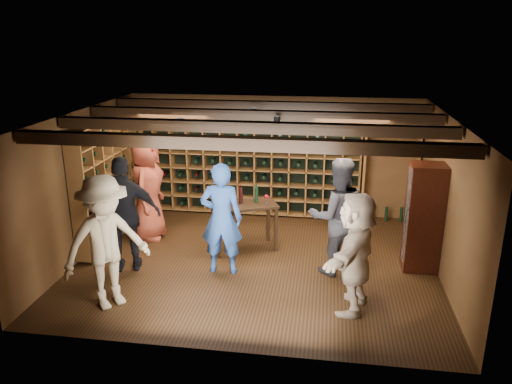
# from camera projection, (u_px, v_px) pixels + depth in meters

# --- Properties ---
(ground) EXTENTS (6.00, 6.00, 0.00)m
(ground) POSITION_uv_depth(u_px,v_px,m) (255.00, 262.00, 8.50)
(ground) COLOR black
(ground) RESTS_ON ground
(room_shell) EXTENTS (6.00, 6.00, 6.00)m
(room_shell) POSITION_uv_depth(u_px,v_px,m) (256.00, 121.00, 7.80)
(room_shell) COLOR brown
(room_shell) RESTS_ON ground
(wine_rack_back) EXTENTS (4.65, 0.30, 2.20)m
(wine_rack_back) POSITION_uv_depth(u_px,v_px,m) (247.00, 162.00, 10.41)
(wine_rack_back) COLOR brown
(wine_rack_back) RESTS_ON ground
(wine_rack_left) EXTENTS (0.30, 2.65, 2.20)m
(wine_rack_left) POSITION_uv_depth(u_px,v_px,m) (112.00, 177.00, 9.31)
(wine_rack_left) COLOR brown
(wine_rack_left) RESTS_ON ground
(crate_shelf) EXTENTS (1.20, 0.32, 2.07)m
(crate_shelf) POSITION_uv_depth(u_px,v_px,m) (393.00, 147.00, 9.86)
(crate_shelf) COLOR brown
(crate_shelf) RESTS_ON ground
(display_cabinet) EXTENTS (0.55, 0.50, 1.75)m
(display_cabinet) POSITION_uv_depth(u_px,v_px,m) (423.00, 220.00, 8.05)
(display_cabinet) COLOR black
(display_cabinet) RESTS_ON ground
(man_blue_shirt) EXTENTS (0.69, 0.47, 1.84)m
(man_blue_shirt) POSITION_uv_depth(u_px,v_px,m) (221.00, 219.00, 7.92)
(man_blue_shirt) COLOR navy
(man_blue_shirt) RESTS_ON ground
(man_grey_suit) EXTENTS (1.08, 0.93, 1.92)m
(man_grey_suit) POSITION_uv_depth(u_px,v_px,m) (337.00, 216.00, 7.90)
(man_grey_suit) COLOR black
(man_grey_suit) RESTS_ON ground
(guest_red_floral) EXTENTS (0.67, 0.99, 1.97)m
(guest_red_floral) POSITION_uv_depth(u_px,v_px,m) (147.00, 188.00, 9.23)
(guest_red_floral) COLOR maroon
(guest_red_floral) RESTS_ON ground
(guest_woman_black) EXTENTS (1.20, 0.76, 1.91)m
(guest_woman_black) POSITION_uv_depth(u_px,v_px,m) (125.00, 215.00, 7.97)
(guest_woman_black) COLOR black
(guest_woman_black) RESTS_ON ground
(guest_khaki) EXTENTS (1.37, 1.41, 1.94)m
(guest_khaki) POSITION_uv_depth(u_px,v_px,m) (106.00, 243.00, 6.91)
(guest_khaki) COLOR #9A8B6B
(guest_khaki) RESTS_ON ground
(guest_beige) EXTENTS (0.92, 1.69, 1.74)m
(guest_beige) POSITION_uv_depth(u_px,v_px,m) (355.00, 252.00, 6.83)
(guest_beige) COLOR tan
(guest_beige) RESTS_ON ground
(tasting_table) EXTENTS (1.27, 0.97, 1.14)m
(tasting_table) POSITION_uv_depth(u_px,v_px,m) (244.00, 209.00, 8.80)
(tasting_table) COLOR black
(tasting_table) RESTS_ON ground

